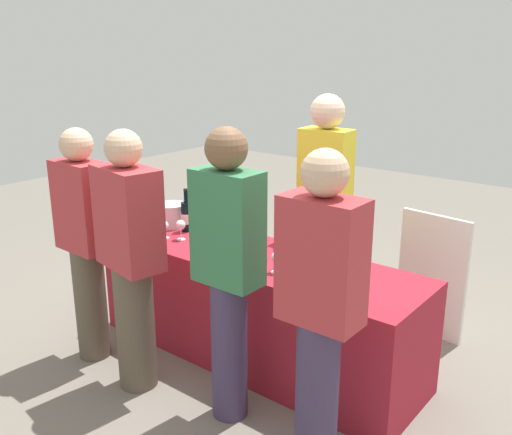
{
  "coord_description": "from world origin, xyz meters",
  "views": [
    {
      "loc": [
        2.12,
        -2.68,
        2.01
      ],
      "look_at": [
        0.0,
        0.0,
        0.97
      ],
      "focal_mm": 40.04,
      "sensor_mm": 36.0,
      "label": 1
    }
  ],
  "objects_px": {
    "wine_glass_1": "(181,226)",
    "wine_glass_3": "(297,267)",
    "wine_bottle_3": "(290,238)",
    "wine_bottle_2": "(238,222)",
    "menu_board": "(432,276)",
    "wine_glass_2": "(276,258)",
    "server_pouring": "(324,205)",
    "ice_bucket": "(172,215)",
    "guest_1": "(131,256)",
    "wine_bottle_5": "(316,243)",
    "guest_0": "(85,238)",
    "guest_2": "(228,266)",
    "wine_bottle_4": "(299,242)",
    "wine_glass_0": "(164,226)",
    "wine_bottle_0": "(187,216)",
    "guest_3": "(320,306)",
    "wine_bottle_1": "(212,218)"
  },
  "relations": [
    {
      "from": "wine_glass_1",
      "to": "wine_glass_3",
      "type": "distance_m",
      "value": 1.04
    },
    {
      "from": "wine_glass_3",
      "to": "wine_bottle_3",
      "type": "bearing_deg",
      "value": 131.09
    },
    {
      "from": "wine_bottle_2",
      "to": "menu_board",
      "type": "height_order",
      "value": "wine_bottle_2"
    },
    {
      "from": "wine_bottle_2",
      "to": "menu_board",
      "type": "distance_m",
      "value": 1.42
    },
    {
      "from": "wine_glass_2",
      "to": "server_pouring",
      "type": "xyz_separation_m",
      "value": [
        -0.12,
        0.71,
        0.15
      ]
    },
    {
      "from": "wine_glass_3",
      "to": "ice_bucket",
      "type": "relative_size",
      "value": 0.56
    },
    {
      "from": "wine_glass_2",
      "to": "guest_1",
      "type": "height_order",
      "value": "guest_1"
    },
    {
      "from": "wine_glass_2",
      "to": "menu_board",
      "type": "bearing_deg",
      "value": 67.07
    },
    {
      "from": "guest_1",
      "to": "menu_board",
      "type": "distance_m",
      "value": 2.11
    },
    {
      "from": "wine_bottle_5",
      "to": "ice_bucket",
      "type": "xyz_separation_m",
      "value": [
        -1.21,
        -0.08,
        -0.02
      ]
    },
    {
      "from": "guest_0",
      "to": "guest_2",
      "type": "height_order",
      "value": "guest_2"
    },
    {
      "from": "wine_bottle_3",
      "to": "wine_glass_2",
      "type": "relative_size",
      "value": 2.46
    },
    {
      "from": "wine_bottle_3",
      "to": "wine_bottle_4",
      "type": "distance_m",
      "value": 0.09
    },
    {
      "from": "wine_bottle_4",
      "to": "guest_1",
      "type": "relative_size",
      "value": 0.2
    },
    {
      "from": "wine_glass_0",
      "to": "wine_bottle_4",
      "type": "bearing_deg",
      "value": 14.38
    },
    {
      "from": "server_pouring",
      "to": "guest_1",
      "type": "height_order",
      "value": "server_pouring"
    },
    {
      "from": "guest_2",
      "to": "menu_board",
      "type": "height_order",
      "value": "guest_2"
    },
    {
      "from": "guest_2",
      "to": "wine_glass_0",
      "type": "bearing_deg",
      "value": 155.56
    },
    {
      "from": "wine_bottle_0",
      "to": "guest_2",
      "type": "distance_m",
      "value": 1.18
    },
    {
      "from": "wine_bottle_2",
      "to": "wine_bottle_5",
      "type": "distance_m",
      "value": 0.64
    },
    {
      "from": "wine_glass_0",
      "to": "wine_bottle_2",
      "type": "bearing_deg",
      "value": 38.55
    },
    {
      "from": "wine_glass_1",
      "to": "wine_glass_3",
      "type": "bearing_deg",
      "value": -5.55
    },
    {
      "from": "wine_bottle_4",
      "to": "wine_bottle_0",
      "type": "bearing_deg",
      "value": -178.02
    },
    {
      "from": "wine_bottle_0",
      "to": "guest_0",
      "type": "distance_m",
      "value": 0.76
    },
    {
      "from": "guest_2",
      "to": "menu_board",
      "type": "xyz_separation_m",
      "value": [
        0.5,
        1.6,
        -0.45
      ]
    },
    {
      "from": "server_pouring",
      "to": "wine_bottle_5",
      "type": "bearing_deg",
      "value": 112.47
    },
    {
      "from": "wine_bottle_2",
      "to": "guest_1",
      "type": "height_order",
      "value": "guest_1"
    },
    {
      "from": "server_pouring",
      "to": "guest_3",
      "type": "relative_size",
      "value": 1.07
    },
    {
      "from": "wine_bottle_0",
      "to": "guest_0",
      "type": "xyz_separation_m",
      "value": [
        -0.16,
        -0.74,
        -0.0
      ]
    },
    {
      "from": "wine_bottle_1",
      "to": "server_pouring",
      "type": "height_order",
      "value": "server_pouring"
    },
    {
      "from": "wine_bottle_3",
      "to": "wine_glass_3",
      "type": "height_order",
      "value": "wine_bottle_3"
    },
    {
      "from": "wine_bottle_2",
      "to": "guest_2",
      "type": "height_order",
      "value": "guest_2"
    },
    {
      "from": "wine_bottle_4",
      "to": "ice_bucket",
      "type": "relative_size",
      "value": 1.42
    },
    {
      "from": "server_pouring",
      "to": "wine_glass_2",
      "type": "bearing_deg",
      "value": 96.4
    },
    {
      "from": "guest_3",
      "to": "wine_glass_1",
      "type": "bearing_deg",
      "value": 159.84
    },
    {
      "from": "wine_bottle_3",
      "to": "wine_glass_0",
      "type": "bearing_deg",
      "value": -162.81
    },
    {
      "from": "wine_glass_2",
      "to": "guest_3",
      "type": "relative_size",
      "value": 0.08
    },
    {
      "from": "guest_3",
      "to": "wine_glass_3",
      "type": "bearing_deg",
      "value": 134.25
    },
    {
      "from": "menu_board",
      "to": "wine_glass_1",
      "type": "bearing_deg",
      "value": -133.94
    },
    {
      "from": "wine_bottle_3",
      "to": "guest_0",
      "type": "bearing_deg",
      "value": -142.11
    },
    {
      "from": "server_pouring",
      "to": "guest_2",
      "type": "bearing_deg",
      "value": 92.74
    },
    {
      "from": "wine_glass_2",
      "to": "guest_3",
      "type": "distance_m",
      "value": 0.77
    },
    {
      "from": "wine_bottle_0",
      "to": "wine_glass_3",
      "type": "distance_m",
      "value": 1.17
    },
    {
      "from": "server_pouring",
      "to": "guest_1",
      "type": "relative_size",
      "value": 1.08
    },
    {
      "from": "wine_bottle_1",
      "to": "guest_1",
      "type": "height_order",
      "value": "guest_1"
    },
    {
      "from": "wine_bottle_2",
      "to": "wine_glass_0",
      "type": "relative_size",
      "value": 2.51
    },
    {
      "from": "wine_glass_3",
      "to": "menu_board",
      "type": "relative_size",
      "value": 0.14
    },
    {
      "from": "wine_glass_3",
      "to": "guest_2",
      "type": "height_order",
      "value": "guest_2"
    },
    {
      "from": "wine_glass_3",
      "to": "server_pouring",
      "type": "relative_size",
      "value": 0.07
    },
    {
      "from": "server_pouring",
      "to": "guest_1",
      "type": "xyz_separation_m",
      "value": [
        -0.52,
        -1.27,
        -0.12
      ]
    }
  ]
}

